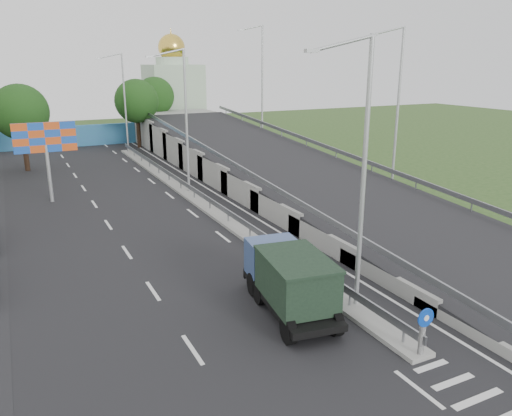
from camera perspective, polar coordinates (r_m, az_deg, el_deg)
ground at (r=16.72m, az=23.71°, el=-19.25°), size 160.00×160.00×0.00m
road_surface at (r=30.82m, az=-9.79°, el=-1.56°), size 26.00×90.00×0.04m
median at (r=35.32m, az=-7.05°, el=1.04°), size 1.00×44.00×0.20m
overpass_ramp at (r=37.99m, az=3.61°, el=4.78°), size 10.00×50.00×3.50m
median_guardrail at (r=35.15m, az=-7.08°, el=2.06°), size 0.09×44.00×0.71m
sign_bollard at (r=17.37m, az=18.55°, el=-13.22°), size 0.64×0.23×1.67m
lamp_post_near at (r=18.48m, az=11.83°, el=4.93°), size 2.74×0.18×10.08m
lamp_post_mid at (r=36.19m, az=-8.28°, el=10.57°), size 2.74×0.18×10.08m
lamp_post_far at (r=55.48m, az=-14.98°, el=12.16°), size 2.74×0.18×10.08m
blue_wall at (r=61.17m, az=-19.64°, el=7.76°), size 30.00×0.50×2.40m
church at (r=71.53m, az=-9.40°, el=12.91°), size 7.00×7.00×13.80m
billboard at (r=36.63m, az=-22.94°, el=6.96°), size 4.00×0.24×5.50m
tree_left_mid at (r=48.40m, az=-25.34°, el=9.87°), size 4.80×4.80×7.60m
tree_median_far at (r=57.87m, az=-13.49°, el=11.78°), size 4.80×4.80×7.60m
tree_ramp_far at (r=65.62m, az=-11.47°, el=12.39°), size 4.80×4.80×7.60m
dump_truck at (r=19.39m, az=3.80°, el=-7.97°), size 2.85×5.89×2.49m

